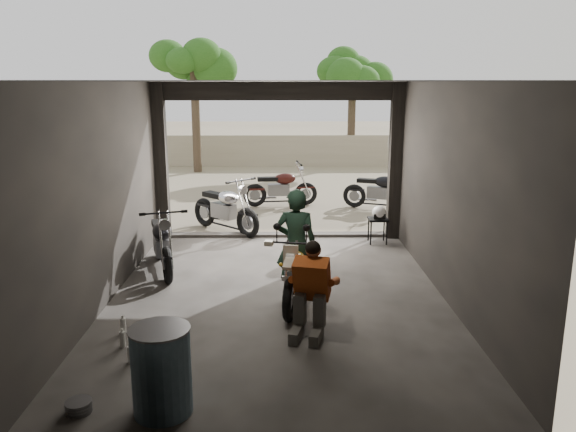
{
  "coord_description": "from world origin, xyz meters",
  "views": [
    {
      "loc": [
        0.05,
        -7.96,
        3.18
      ],
      "look_at": [
        0.16,
        0.6,
        1.14
      ],
      "focal_mm": 35.0,
      "sensor_mm": 36.0,
      "label": 1
    }
  ],
  "objects_px": {
    "left_bike": "(162,238)",
    "sign_post": "(404,160)",
    "stool": "(378,222)",
    "helmet": "(379,212)",
    "oil_drum": "(162,372)",
    "main_bike": "(296,268)",
    "rider": "(296,245)",
    "outside_bike_a": "(225,204)",
    "outside_bike_b": "(280,184)",
    "mechanic": "(310,292)",
    "outside_bike_c": "(380,187)"
  },
  "relations": [
    {
      "from": "rider",
      "to": "sign_post",
      "type": "height_order",
      "value": "sign_post"
    },
    {
      "from": "outside_bike_c",
      "to": "oil_drum",
      "type": "relative_size",
      "value": 1.9
    },
    {
      "from": "outside_bike_b",
      "to": "stool",
      "type": "height_order",
      "value": "outside_bike_b"
    },
    {
      "from": "outside_bike_a",
      "to": "helmet",
      "type": "bearing_deg",
      "value": -63.79
    },
    {
      "from": "rider",
      "to": "helmet",
      "type": "height_order",
      "value": "rider"
    },
    {
      "from": "helmet",
      "to": "sign_post",
      "type": "distance_m",
      "value": 1.79
    },
    {
      "from": "outside_bike_b",
      "to": "oil_drum",
      "type": "height_order",
      "value": "outside_bike_b"
    },
    {
      "from": "outside_bike_b",
      "to": "sign_post",
      "type": "distance_m",
      "value": 3.68
    },
    {
      "from": "outside_bike_b",
      "to": "stool",
      "type": "xyz_separation_m",
      "value": [
        1.96,
        -3.61,
        -0.12
      ]
    },
    {
      "from": "main_bike",
      "to": "outside_bike_c",
      "type": "xyz_separation_m",
      "value": [
        2.32,
        6.33,
        0.02
      ]
    },
    {
      "from": "stool",
      "to": "helmet",
      "type": "xyz_separation_m",
      "value": [
        0.0,
        -0.05,
        0.21
      ]
    },
    {
      "from": "left_bike",
      "to": "sign_post",
      "type": "xyz_separation_m",
      "value": [
        4.76,
        2.94,
        0.95
      ]
    },
    {
      "from": "outside_bike_b",
      "to": "rider",
      "type": "bearing_deg",
      "value": 174.68
    },
    {
      "from": "main_bike",
      "to": "stool",
      "type": "xyz_separation_m",
      "value": [
        1.73,
        3.17,
        -0.1
      ]
    },
    {
      "from": "mechanic",
      "to": "oil_drum",
      "type": "xyz_separation_m",
      "value": [
        -1.53,
        -1.75,
        -0.14
      ]
    },
    {
      "from": "main_bike",
      "to": "mechanic",
      "type": "xyz_separation_m",
      "value": [
        0.14,
        -1.05,
        0.04
      ]
    },
    {
      "from": "outside_bike_a",
      "to": "oil_drum",
      "type": "relative_size",
      "value": 2.03
    },
    {
      "from": "oil_drum",
      "to": "main_bike",
      "type": "bearing_deg",
      "value": 63.64
    },
    {
      "from": "helmet",
      "to": "left_bike",
      "type": "bearing_deg",
      "value": -163.51
    },
    {
      "from": "rider",
      "to": "stool",
      "type": "relative_size",
      "value": 3.19
    },
    {
      "from": "main_bike",
      "to": "rider",
      "type": "relative_size",
      "value": 0.98
    },
    {
      "from": "mechanic",
      "to": "stool",
      "type": "distance_m",
      "value": 4.51
    },
    {
      "from": "mechanic",
      "to": "stool",
      "type": "relative_size",
      "value": 2.22
    },
    {
      "from": "helmet",
      "to": "sign_post",
      "type": "xyz_separation_m",
      "value": [
        0.75,
        1.37,
        0.87
      ]
    },
    {
      "from": "main_bike",
      "to": "sign_post",
      "type": "height_order",
      "value": "sign_post"
    },
    {
      "from": "outside_bike_b",
      "to": "rider",
      "type": "distance_m",
      "value": 6.57
    },
    {
      "from": "sign_post",
      "to": "mechanic",
      "type": "bearing_deg",
      "value": -113.26
    },
    {
      "from": "left_bike",
      "to": "outside_bike_a",
      "type": "bearing_deg",
      "value": 54.17
    },
    {
      "from": "left_bike",
      "to": "stool",
      "type": "height_order",
      "value": "left_bike"
    },
    {
      "from": "outside_bike_c",
      "to": "mechanic",
      "type": "bearing_deg",
      "value": -174.4
    },
    {
      "from": "stool",
      "to": "mechanic",
      "type": "bearing_deg",
      "value": -110.64
    },
    {
      "from": "helmet",
      "to": "oil_drum",
      "type": "distance_m",
      "value": 6.69
    },
    {
      "from": "main_bike",
      "to": "left_bike",
      "type": "bearing_deg",
      "value": 156.06
    },
    {
      "from": "left_bike",
      "to": "outside_bike_c",
      "type": "relative_size",
      "value": 1.01
    },
    {
      "from": "outside_bike_c",
      "to": "sign_post",
      "type": "distance_m",
      "value": 2.09
    },
    {
      "from": "left_bike",
      "to": "oil_drum",
      "type": "height_order",
      "value": "left_bike"
    },
    {
      "from": "left_bike",
      "to": "outside_bike_b",
      "type": "relative_size",
      "value": 1.01
    },
    {
      "from": "outside_bike_b",
      "to": "helmet",
      "type": "height_order",
      "value": "outside_bike_b"
    },
    {
      "from": "outside_bike_c",
      "to": "rider",
      "type": "height_order",
      "value": "rider"
    },
    {
      "from": "mechanic",
      "to": "helmet",
      "type": "height_order",
      "value": "mechanic"
    },
    {
      "from": "outside_bike_c",
      "to": "rider",
      "type": "distance_m",
      "value": 6.54
    },
    {
      "from": "main_bike",
      "to": "oil_drum",
      "type": "height_order",
      "value": "main_bike"
    },
    {
      "from": "rider",
      "to": "sign_post",
      "type": "bearing_deg",
      "value": -109.72
    },
    {
      "from": "left_bike",
      "to": "sign_post",
      "type": "height_order",
      "value": "sign_post"
    },
    {
      "from": "outside_bike_c",
      "to": "mechanic",
      "type": "xyz_separation_m",
      "value": [
        -2.18,
        -7.38,
        0.01
      ]
    },
    {
      "from": "main_bike",
      "to": "rider",
      "type": "bearing_deg",
      "value": 100.68
    },
    {
      "from": "outside_bike_a",
      "to": "rider",
      "type": "bearing_deg",
      "value": -115.82
    },
    {
      "from": "mechanic",
      "to": "oil_drum",
      "type": "distance_m",
      "value": 2.33
    },
    {
      "from": "main_bike",
      "to": "helmet",
      "type": "height_order",
      "value": "main_bike"
    },
    {
      "from": "outside_bike_c",
      "to": "stool",
      "type": "xyz_separation_m",
      "value": [
        -0.59,
        -3.16,
        -0.12
      ]
    }
  ]
}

